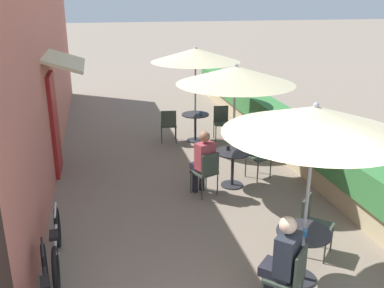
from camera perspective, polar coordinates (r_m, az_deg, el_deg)
name	(u,v)px	position (r m, az deg, el deg)	size (l,w,h in m)	color
cafe_facade_wall	(44,70)	(9.67, -19.12, 9.35)	(0.98, 14.23, 4.20)	#C66B5B
planter_hedge	(273,124)	(10.85, 10.80, 2.61)	(0.60, 13.23, 1.01)	tan
patio_table_near	(302,247)	(5.87, 14.51, -13.11)	(0.70, 0.70, 0.72)	#28282D
patio_umbrella_near	(315,120)	(5.19, 16.07, 3.08)	(2.19, 2.19, 2.41)	#B7B7BC
cafe_chair_near_left	(290,275)	(5.29, 12.97, -16.67)	(0.57, 0.57, 0.87)	#384238
seated_patron_near_left	(282,260)	(5.22, 11.92, -14.85)	(0.51, 0.51, 1.25)	#23232D
cafe_chair_near_right	(312,221)	(6.46, 15.77, -9.85)	(0.57, 0.57, 0.87)	#384238
coffee_cup_near	(305,233)	(5.64, 14.77, -11.40)	(0.07, 0.07, 0.09)	teal
patio_table_mid	(233,162)	(8.38, 5.45, -2.44)	(0.70, 0.70, 0.72)	#28282D
patio_umbrella_mid	(236,75)	(7.91, 5.84, 9.12)	(2.19, 2.19, 2.41)	#B7B7BC
cafe_chair_mid_left	(207,170)	(7.92, 1.97, -3.52)	(0.52, 0.52, 0.87)	#384238
seated_patron_mid_left	(203,160)	(7.94, 1.51, -2.13)	(0.45, 0.49, 1.25)	#23232D
cafe_chair_mid_right	(256,153)	(8.86, 8.55, -1.20)	(0.52, 0.52, 0.87)	#384238
coffee_cup_mid	(228,148)	(8.36, 4.83, -0.51)	(0.07, 0.07, 0.09)	#232328
patio_table_far	(195,123)	(10.95, 0.45, 2.88)	(0.70, 0.70, 0.72)	#28282D
patio_umbrella_far	(196,55)	(10.60, 0.47, 11.77)	(2.19, 2.19, 2.41)	#B7B7BC
cafe_chair_far_left	(221,120)	(11.11, 3.95, 3.19)	(0.45, 0.45, 0.87)	#384238
cafe_chair_far_right	(169,123)	(10.83, -3.15, 2.78)	(0.45, 0.45, 0.87)	#384238
coffee_cup_far	(201,113)	(10.84, 1.18, 4.18)	(0.07, 0.07, 0.09)	teal
bicycle_second	(57,246)	(6.31, -17.60, -12.87)	(0.15, 1.70, 0.69)	black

